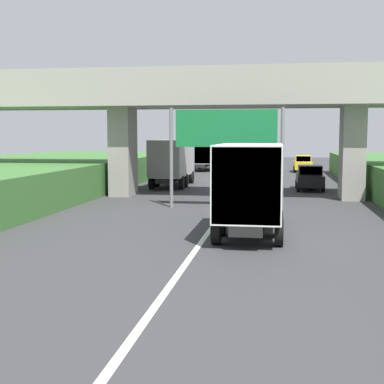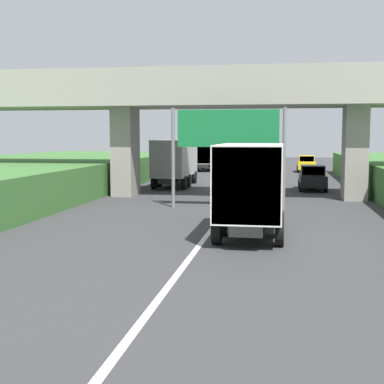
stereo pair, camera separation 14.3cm
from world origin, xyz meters
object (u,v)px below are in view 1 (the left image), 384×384
Objects in this scene: truck_silver at (173,160)px; truck_green at (204,152)px; car_yellow at (303,164)px; truck_blue at (251,183)px; overhead_highway_sign at (226,135)px; car_black at (310,178)px.

truck_green is (-0.19, 19.19, 0.00)m from truck_silver.
truck_silver is 1.00× the size of truck_green.
truck_blue is at bearing -95.61° from car_yellow.
truck_blue is 1.00× the size of truck_green.
overhead_highway_sign is 0.81× the size of truck_blue.
car_black is at bearing -7.35° from truck_silver.
truck_silver is at bearing -119.77° from car_yellow.
truck_blue is at bearing -77.00° from overhead_highway_sign.
overhead_highway_sign is at bearing -80.38° from truck_green.
truck_silver is 1.78× the size of car_black.
overhead_highway_sign is at bearing -114.97° from car_black.
truck_silver is 19.19m from truck_green.
truck_silver is at bearing 113.35° from overhead_highway_sign.
truck_green is at bearing 173.46° from car_yellow.
truck_silver is 1.78× the size of car_yellow.
overhead_highway_sign is 0.81× the size of truck_green.
truck_blue is 1.78× the size of car_black.
car_yellow is (5.24, 29.68, -2.95)m from overhead_highway_sign.
car_black is (10.08, -20.47, -1.08)m from truck_green.
car_yellow is at bearing 79.98° from overhead_highway_sign.
truck_blue is 36.95m from car_yellow.
truck_blue reaches higher than car_yellow.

